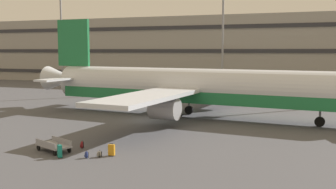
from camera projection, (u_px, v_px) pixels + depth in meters
The scene contains 11 objects.
ground_plane at pixel (149, 120), 39.90m from camera, with size 600.00×600.00×0.00m, color #4C4C51.
terminal_structure at pixel (241, 51), 83.85m from camera, with size 138.86×19.27×13.47m.
airliner at pixel (191, 88), 41.45m from camera, with size 37.83×30.61×10.41m.
light_mast_far_left at pixel (61, 29), 80.25m from camera, with size 1.80×0.50×18.80m.
light_mast_left at pixel (223, 7), 68.40m from camera, with size 1.80×0.50×24.93m.
suitcase_large at pixel (112, 150), 26.31m from camera, with size 0.43×0.24×0.86m.
suitcase_navy at pixel (60, 151), 25.86m from camera, with size 0.44×0.43×0.94m.
backpack_teal at pixel (99, 154), 26.01m from camera, with size 0.38×0.41×0.47m.
backpack_scuffed at pixel (86, 155), 25.77m from camera, with size 0.37×0.34×0.51m.
backpack_orange at pixel (82, 145), 28.33m from camera, with size 0.36×0.43×0.57m.
baggage_cart at pixel (54, 145), 27.48m from camera, with size 3.30×2.20×0.82m.
Camera 1 is at (15.74, -36.16, 6.87)m, focal length 43.24 mm.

